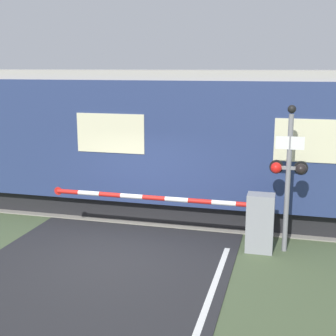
{
  "coord_description": "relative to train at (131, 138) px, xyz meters",
  "views": [
    {
      "loc": [
        3.58,
        -9.02,
        4.07
      ],
      "look_at": [
        0.78,
        1.67,
        1.66
      ],
      "focal_mm": 50.0,
      "sensor_mm": 36.0,
      "label": 1
    }
  ],
  "objects": [
    {
      "name": "track_bed",
      "position": [
        0.84,
        0.0,
        -2.01
      ],
      "size": [
        36.0,
        3.2,
        0.13
      ],
      "color": "gray",
      "rests_on": "ground_plane"
    },
    {
      "name": "train",
      "position": [
        0.0,
        0.0,
        0.0
      ],
      "size": [
        18.16,
        3.21,
        3.98
      ],
      "color": "black",
      "rests_on": "ground_plane"
    },
    {
      "name": "signal_post",
      "position": [
        4.45,
        -2.43,
        -0.17
      ],
      "size": [
        0.82,
        0.26,
        3.28
      ],
      "color": "gray",
      "rests_on": "ground_plane"
    },
    {
      "name": "crossing_barrier",
      "position": [
        3.54,
        -2.58,
        -1.31
      ],
      "size": [
        5.32,
        0.44,
        1.33
      ],
      "color": "gray",
      "rests_on": "ground_plane"
    },
    {
      "name": "ground_plane",
      "position": [
        0.84,
        -3.65,
        -2.03
      ],
      "size": [
        80.0,
        80.0,
        0.0
      ],
      "primitive_type": "plane",
      "color": "#475638"
    }
  ]
}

